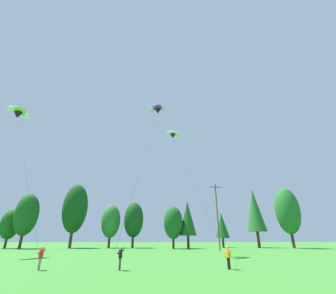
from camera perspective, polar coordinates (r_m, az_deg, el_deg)
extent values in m
cylinder|color=#472D19|center=(66.22, -35.47, -18.96)|extent=(0.51, 0.51, 2.11)
ellipsoid|color=#19561E|center=(66.27, -34.70, -15.53)|extent=(4.07, 4.07, 6.60)
cylinder|color=#472D19|center=(62.74, -32.86, -19.15)|extent=(0.59, 0.59, 2.96)
ellipsoid|color=#19561E|center=(62.92, -31.79, -14.06)|extent=(4.99, 4.99, 9.27)
cylinder|color=#472D19|center=(61.30, -23.13, -20.43)|extent=(0.66, 0.66, 3.67)
ellipsoid|color=#144719|center=(61.64, -22.15, -13.92)|extent=(5.76, 5.76, 11.50)
cylinder|color=#472D19|center=(59.18, -14.52, -22.00)|extent=(0.55, 0.55, 2.45)
ellipsoid|color=#2D7033|center=(59.28, -14.08, -17.47)|extent=(4.44, 4.44, 7.66)
cylinder|color=#472D19|center=(58.36, -8.82, -22.34)|extent=(0.56, 0.56, 2.59)
ellipsoid|color=#144719|center=(58.48, -8.54, -17.47)|extent=(4.58, 4.58, 8.10)
cylinder|color=#472D19|center=(53.79, 1.36, -22.85)|extent=(0.53, 0.53, 2.23)
ellipsoid|color=#19561E|center=(53.86, 1.31, -18.29)|extent=(4.20, 4.20, 6.97)
cylinder|color=#472D19|center=(54.66, 5.09, -22.54)|extent=(0.56, 0.56, 2.65)
cone|color=#19561E|center=(54.80, 4.90, -17.21)|extent=(3.84, 3.84, 7.54)
cylinder|color=#472D19|center=(61.97, 13.61, -22.18)|extent=(0.52, 0.52, 2.12)
cone|color=#19561E|center=(62.02, 13.27, -18.42)|extent=(3.40, 3.40, 6.04)
cylinder|color=#472D19|center=(62.79, 21.64, -20.65)|extent=(0.65, 0.65, 3.60)
cone|color=#236628|center=(63.11, 20.76, -14.42)|extent=(4.64, 4.64, 10.24)
cylinder|color=#472D19|center=(62.55, 28.71, -19.70)|extent=(0.63, 0.63, 3.39)
ellipsoid|color=#236628|center=(62.82, 27.63, -13.84)|extent=(5.45, 5.45, 10.61)
cylinder|color=brown|center=(47.77, 12.24, -16.41)|extent=(0.26, 0.26, 12.47)
cube|color=brown|center=(48.55, 11.72, -9.79)|extent=(2.20, 0.14, 0.14)
cylinder|color=gray|center=(21.90, -29.48, -24.11)|extent=(0.15, 0.15, 0.84)
cylinder|color=gray|center=(22.09, -29.35, -24.09)|extent=(0.15, 0.15, 0.84)
cube|color=red|center=(21.94, -29.05, -22.26)|extent=(0.30, 0.42, 0.60)
sphere|color=tan|center=(21.92, -28.83, -21.13)|extent=(0.22, 0.22, 0.22)
cylinder|color=red|center=(21.70, -29.12, -21.85)|extent=(0.53, 0.18, 0.35)
cylinder|color=red|center=(22.17, -28.82, -21.84)|extent=(0.53, 0.18, 0.35)
cylinder|color=navy|center=(19.82, -11.90, -26.73)|extent=(0.16, 0.16, 0.84)
cylinder|color=navy|center=(20.02, -11.98, -26.67)|extent=(0.16, 0.16, 0.84)
cube|color=black|center=(19.86, -11.76, -24.64)|extent=(0.33, 0.43, 0.60)
sphere|color=tan|center=(19.84, -11.66, -23.37)|extent=(0.22, 0.22, 0.22)
cylinder|color=black|center=(19.61, -11.63, -24.22)|extent=(0.53, 0.21, 0.35)
cylinder|color=black|center=(20.09, -11.82, -24.13)|extent=(0.53, 0.21, 0.35)
cylinder|color=black|center=(20.57, 15.10, -26.28)|extent=(0.16, 0.16, 0.84)
cylinder|color=black|center=(20.74, 14.77, -26.26)|extent=(0.16, 0.16, 0.84)
cube|color=orange|center=(20.60, 14.72, -24.28)|extent=(0.33, 0.43, 0.60)
sphere|color=tan|center=(20.58, 14.60, -23.06)|extent=(0.22, 0.22, 0.22)
cylinder|color=orange|center=(20.39, 15.07, -23.84)|extent=(0.53, 0.21, 0.35)
cylinder|color=orange|center=(20.79, 14.30, -23.84)|extent=(0.53, 0.21, 0.35)
ellipsoid|color=#93D633|center=(46.38, -33.11, 7.63)|extent=(2.29, 2.63, 1.19)
ellipsoid|color=white|center=(46.89, -31.87, 6.52)|extent=(1.58, 1.44, 1.36)
ellipsoid|color=white|center=(45.58, -34.59, 7.91)|extent=(1.58, 1.56, 1.36)
cone|color=black|center=(46.13, -33.42, 6.66)|extent=(1.66, 1.66, 1.07)
cylinder|color=black|center=(33.12, -32.38, -2.58)|extent=(14.04, 15.15, 19.22)
ellipsoid|color=purple|center=(42.52, -2.59, 9.79)|extent=(2.18, 1.83, 1.08)
ellipsoid|color=silver|center=(42.08, -1.04, 9.61)|extent=(1.11, 1.36, 1.21)
ellipsoid|color=silver|center=(42.65, -4.14, 9.21)|extent=(1.34, 1.34, 1.21)
cone|color=black|center=(42.25, -2.56, 8.87)|extent=(1.32, 1.32, 0.90)
cylinder|color=black|center=(29.80, -5.66, -1.63)|extent=(3.33, 16.86, 21.66)
ellipsoid|color=white|center=(36.99, 1.31, 3.57)|extent=(1.81, 1.70, 0.71)
ellipsoid|color=silver|center=(37.40, 2.42, 2.87)|extent=(1.12, 1.16, 0.84)
ellipsoid|color=silver|center=(36.39, 0.17, 3.57)|extent=(1.08, 1.12, 0.84)
cone|color=black|center=(36.83, 1.22, 2.73)|extent=(1.13, 1.13, 0.70)
cylinder|color=black|center=(27.76, 5.44, -6.78)|extent=(2.72, 13.91, 15.52)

